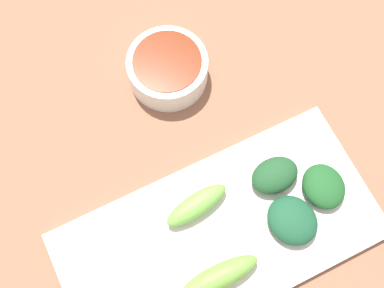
% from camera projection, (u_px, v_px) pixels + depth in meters
% --- Properties ---
extents(tabletop, '(2.10, 2.10, 0.02)m').
position_uv_depth(tabletop, '(197.00, 163.00, 0.65)').
color(tabletop, '#895B43').
rests_on(tabletop, ground).
extents(sauce_bowl, '(0.10, 0.10, 0.04)m').
position_uv_depth(sauce_bowl, '(168.00, 68.00, 0.65)').
color(sauce_bowl, white).
rests_on(sauce_bowl, tabletop).
extents(serving_plate, '(0.18, 0.38, 0.01)m').
position_uv_depth(serving_plate, '(218.00, 235.00, 0.60)').
color(serving_plate, silver).
rests_on(serving_plate, tabletop).
extents(broccoli_leafy_0, '(0.04, 0.06, 0.03)m').
position_uv_depth(broccoli_leafy_0, '(275.00, 175.00, 0.60)').
color(broccoli_leafy_0, '#1F4C27').
rests_on(broccoli_leafy_0, serving_plate).
extents(broccoli_stalk_1, '(0.03, 0.10, 0.03)m').
position_uv_depth(broccoli_stalk_1, '(219.00, 277.00, 0.56)').
color(broccoli_stalk_1, '#6FB041').
rests_on(broccoli_stalk_1, serving_plate).
extents(broccoli_stalk_2, '(0.04, 0.08, 0.03)m').
position_uv_depth(broccoli_stalk_2, '(196.00, 205.00, 0.59)').
color(broccoli_stalk_2, '#72B447').
rests_on(broccoli_stalk_2, serving_plate).
extents(broccoli_leafy_3, '(0.06, 0.05, 0.02)m').
position_uv_depth(broccoli_leafy_3, '(324.00, 186.00, 0.60)').
color(broccoli_leafy_3, '#1D5425').
rests_on(broccoli_leafy_3, serving_plate).
extents(broccoli_leafy_4, '(0.08, 0.07, 0.03)m').
position_uv_depth(broccoli_leafy_4, '(292.00, 220.00, 0.59)').
color(broccoli_leafy_4, '#1B4E31').
rests_on(broccoli_leafy_4, serving_plate).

